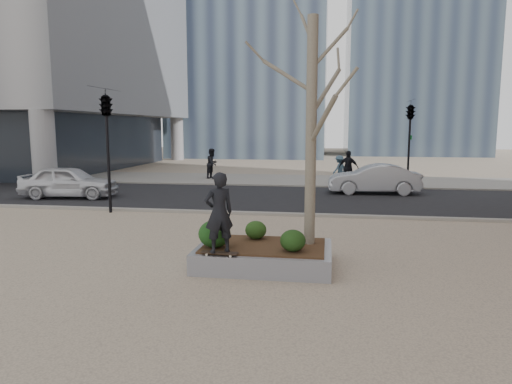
% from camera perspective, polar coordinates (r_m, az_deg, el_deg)
% --- Properties ---
extents(ground, '(120.00, 120.00, 0.00)m').
position_cam_1_polar(ground, '(10.65, -4.39, -8.93)').
color(ground, tan).
rests_on(ground, ground).
extents(street, '(60.00, 8.00, 0.02)m').
position_cam_1_polar(street, '(20.28, 2.12, -0.72)').
color(street, black).
rests_on(street, ground).
extents(far_sidewalk, '(60.00, 6.00, 0.02)m').
position_cam_1_polar(far_sidewalk, '(27.19, 3.88, 1.52)').
color(far_sidewalk, gray).
rests_on(far_sidewalk, ground).
extents(planter, '(3.00, 2.00, 0.45)m').
position_cam_1_polar(planter, '(10.41, 1.02, -8.02)').
color(planter, gray).
rests_on(planter, ground).
extents(planter_mulch, '(2.70, 1.70, 0.04)m').
position_cam_1_polar(planter_mulch, '(10.34, 1.02, -6.72)').
color(planter_mulch, '#382314').
rests_on(planter_mulch, planter).
extents(sycamore_tree, '(2.80, 2.80, 6.60)m').
position_cam_1_polar(sycamore_tree, '(10.23, 6.98, 11.83)').
color(sycamore_tree, gray).
rests_on(sycamore_tree, planter_mulch).
extents(shrub_left, '(0.71, 0.71, 0.60)m').
position_cam_1_polar(shrub_left, '(10.10, -5.21, -5.22)').
color(shrub_left, '#183E13').
rests_on(shrub_left, planter_mulch).
extents(shrub_middle, '(0.51, 0.51, 0.43)m').
position_cam_1_polar(shrub_middle, '(10.82, -0.02, -4.76)').
color(shrub_middle, '#1A3A12').
rests_on(shrub_middle, planter_mulch).
extents(shrub_right, '(0.55, 0.55, 0.47)m').
position_cam_1_polar(shrub_right, '(9.79, 4.63, -6.07)').
color(shrub_right, '#143611').
rests_on(shrub_right, planter_mulch).
extents(skateboard, '(0.79, 0.25, 0.08)m').
position_cam_1_polar(skateboard, '(9.65, -4.59, -7.72)').
color(skateboard, black).
rests_on(skateboard, planter).
extents(skateboarder, '(0.73, 0.66, 1.68)m').
position_cam_1_polar(skateboarder, '(9.45, -4.65, -2.59)').
color(skateboarder, black).
rests_on(skateboarder, skateboard).
extents(police_car, '(4.32, 2.13, 1.42)m').
position_cam_1_polar(police_car, '(21.80, -22.34, 1.20)').
color(police_car, silver).
rests_on(police_car, street).
extents(car_silver, '(4.25, 1.64, 1.38)m').
position_cam_1_polar(car_silver, '(22.13, 14.51, 1.59)').
color(car_silver, '#A6A9AE').
rests_on(car_silver, street).
extents(pedestrian_a, '(0.92, 1.05, 1.81)m').
position_cam_1_polar(pedestrian_a, '(28.01, -5.48, 3.58)').
color(pedestrian_a, black).
rests_on(pedestrian_a, far_sidewalk).
extents(pedestrian_b, '(1.07, 1.12, 1.53)m').
position_cam_1_polar(pedestrian_b, '(26.09, 10.38, 2.84)').
color(pedestrian_b, '#3A5669').
rests_on(pedestrian_b, far_sidewalk).
extents(pedestrian_c, '(1.17, 0.75, 1.85)m').
position_cam_1_polar(pedestrian_c, '(25.05, 11.49, 2.97)').
color(pedestrian_c, black).
rests_on(pedestrian_c, far_sidewalk).
extents(traffic_light_near, '(0.60, 2.48, 4.50)m').
position_cam_1_polar(traffic_light_near, '(17.41, -18.02, 4.85)').
color(traffic_light_near, black).
rests_on(traffic_light_near, ground).
extents(traffic_light_far, '(0.60, 2.48, 4.50)m').
position_cam_1_polar(traffic_light_far, '(24.86, 18.59, 5.68)').
color(traffic_light_far, black).
rests_on(traffic_light_far, ground).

